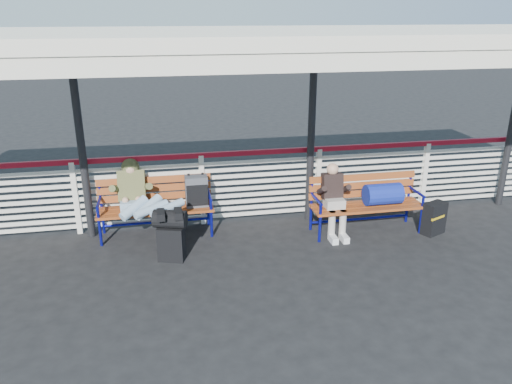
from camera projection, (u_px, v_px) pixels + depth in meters
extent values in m
plane|color=black|center=(217.00, 279.00, 6.71)|extent=(60.00, 60.00, 0.00)
cube|color=silver|center=(202.00, 190.00, 8.26)|extent=(12.00, 0.04, 1.04)
cube|color=maroon|center=(201.00, 155.00, 8.05)|extent=(12.00, 0.06, 0.08)
cube|color=silver|center=(202.00, 37.00, 6.48)|extent=(12.60, 3.60, 0.16)
cube|color=silver|center=(219.00, 59.00, 4.92)|extent=(12.60, 0.06, 0.30)
cylinder|color=black|center=(81.00, 145.00, 7.48)|extent=(0.12, 0.12, 3.00)
cylinder|color=black|center=(311.00, 134.00, 8.14)|extent=(0.12, 0.12, 3.00)
cylinder|color=black|center=(512.00, 125.00, 8.81)|extent=(0.12, 0.12, 3.00)
cube|color=black|center=(171.00, 244.00, 7.15)|extent=(0.42, 0.32, 0.51)
cylinder|color=black|center=(170.00, 219.00, 7.02)|extent=(0.52, 0.39, 0.26)
cube|color=#94491C|center=(156.00, 210.00, 7.85)|extent=(1.80, 0.50, 0.04)
cube|color=#94491C|center=(155.00, 188.00, 7.99)|extent=(1.80, 0.10, 0.40)
cylinder|color=#0C118E|center=(100.00, 232.00, 7.58)|extent=(0.04, 0.04, 0.45)
cylinder|color=#0C118E|center=(212.00, 224.00, 7.89)|extent=(0.04, 0.04, 0.45)
cylinder|color=#0C118E|center=(102.00, 207.00, 7.94)|extent=(0.04, 0.04, 0.90)
cylinder|color=#0C118E|center=(208.00, 200.00, 8.25)|extent=(0.04, 0.04, 0.90)
cube|color=#4A4B51|center=(197.00, 191.00, 7.87)|extent=(0.35, 0.22, 0.49)
cube|color=#94491C|center=(367.00, 206.00, 7.98)|extent=(1.80, 0.50, 0.04)
cube|color=#94491C|center=(362.00, 185.00, 8.12)|extent=(1.80, 0.10, 0.40)
cylinder|color=#0C118E|center=(320.00, 229.00, 7.71)|extent=(0.04, 0.04, 0.45)
cylinder|color=#0C118E|center=(421.00, 220.00, 8.02)|extent=(0.04, 0.04, 0.45)
cylinder|color=#0C118E|center=(311.00, 204.00, 8.07)|extent=(0.04, 0.04, 0.90)
cylinder|color=#0C118E|center=(408.00, 197.00, 8.38)|extent=(0.04, 0.04, 0.90)
cylinder|color=navy|center=(383.00, 194.00, 7.95)|extent=(0.58, 0.34, 0.34)
cube|color=#99B4CE|center=(133.00, 206.00, 7.75)|extent=(0.36, 0.26, 0.18)
cube|color=#4D4E29|center=(132.00, 186.00, 7.85)|extent=(0.42, 0.38, 0.53)
sphere|color=#4D4E29|center=(130.00, 167.00, 7.84)|extent=(0.28, 0.28, 0.28)
sphere|color=tan|center=(130.00, 169.00, 7.81)|extent=(0.21, 0.21, 0.21)
cube|color=black|center=(161.00, 215.00, 6.91)|extent=(0.11, 0.27, 0.10)
cube|color=black|center=(178.00, 214.00, 6.95)|extent=(0.11, 0.27, 0.10)
cube|color=#ABA59B|center=(334.00, 204.00, 7.88)|extent=(0.30, 0.24, 0.16)
cube|color=black|center=(332.00, 186.00, 7.92)|extent=(0.32, 0.23, 0.42)
sphere|color=tan|center=(333.00, 169.00, 7.84)|extent=(0.19, 0.19, 0.19)
cylinder|color=#ABA59B|center=(332.00, 225.00, 7.79)|extent=(0.11, 0.11, 0.46)
cylinder|color=#ABA59B|center=(343.00, 224.00, 7.83)|extent=(0.11, 0.11, 0.46)
cube|color=silver|center=(333.00, 239.00, 7.77)|extent=(0.10, 0.24, 0.10)
cube|color=silver|center=(344.00, 238.00, 7.80)|extent=(0.10, 0.24, 0.10)
cube|color=black|center=(434.00, 218.00, 8.00)|extent=(0.43, 0.35, 0.52)
cube|color=gold|center=(438.00, 218.00, 7.88)|extent=(0.30, 0.15, 0.04)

